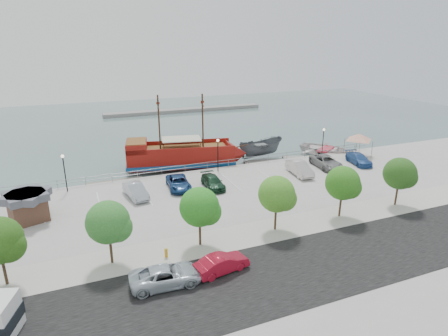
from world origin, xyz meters
name	(u,v)px	position (x,y,z in m)	size (l,w,h in m)	color
ground	(239,197)	(0.00, 0.00, -1.00)	(160.00, 160.00, 0.00)	#4C625F
land_slab	(373,310)	(0.00, -21.00, -0.60)	(100.00, 58.00, 1.20)	#9D9C99
street	(326,262)	(0.00, -16.00, 0.01)	(100.00, 8.00, 0.04)	black
sidewalk	(285,227)	(0.00, -10.00, 0.01)	(100.00, 4.00, 0.05)	#B6AEA0
seawall_railing	(214,165)	(0.00, 7.80, 0.53)	(50.00, 0.06, 1.00)	gray
far_shore	(185,110)	(10.00, 55.00, -0.60)	(40.00, 3.00, 0.80)	#979492
pirate_ship	(190,156)	(-2.06, 12.09, 0.79)	(17.28, 7.84, 10.72)	maroon
patrol_boat	(261,150)	(9.09, 12.17, 0.41)	(2.74, 7.28, 2.82)	#51555B
speedboat	(326,151)	(19.16, 9.76, -0.18)	(5.62, 7.87, 1.63)	silver
dock_west	(115,184)	(-12.60, 9.20, -0.80)	(6.90, 1.97, 0.39)	slate
dock_mid	(271,163)	(9.28, 9.20, -0.78)	(7.67, 2.19, 0.44)	#69645D
dock_east	(304,159)	(14.96, 9.20, -0.82)	(6.42, 1.84, 0.37)	gray
shed	(27,206)	(-21.34, 0.28, 1.46)	(4.23, 4.23, 2.74)	brown
canopy_tent	(359,134)	(21.53, 5.51, 3.22)	(4.75, 4.75, 3.70)	slate
street_van	(166,276)	(-11.82, -14.14, 0.69)	(2.31, 5.00, 1.39)	silver
street_sedan	(222,263)	(-7.77, -14.18, 0.67)	(1.43, 4.10, 1.35)	#B51229
fire_hydrant	(166,252)	(-11.04, -10.80, 0.43)	(0.27, 0.27, 0.79)	gold
lamp_post_left	(64,166)	(-18.00, 6.50, 2.94)	(0.36, 0.36, 4.28)	black
lamp_post_mid	(218,149)	(0.00, 6.50, 2.94)	(0.36, 0.36, 4.28)	black
lamp_post_right	(323,138)	(16.00, 6.50, 2.94)	(0.36, 0.36, 4.28)	black
tree_a	(1,242)	(-21.85, -10.07, 3.30)	(3.30, 3.20, 5.00)	#473321
tree_b	(110,224)	(-14.85, -10.07, 3.30)	(3.30, 3.20, 5.00)	#473321
tree_c	(201,208)	(-7.85, -10.07, 3.30)	(3.30, 3.20, 5.00)	#473321
tree_d	(278,195)	(-0.85, -10.07, 3.30)	(3.30, 3.20, 5.00)	#473321
tree_e	(344,184)	(6.15, -10.07, 3.30)	(3.30, 3.20, 5.00)	#473321
tree_f	(401,174)	(13.15, -10.07, 3.30)	(3.30, 3.20, 5.00)	#473321
parked_car_b	(136,191)	(-11.19, 1.99, 0.75)	(1.59, 4.57, 1.50)	#ABB2BD
parked_car_c	(178,183)	(-6.28, 2.70, 0.69)	(2.30, 4.98, 1.39)	navy
parked_car_d	(213,182)	(-2.56, 1.53, 0.66)	(1.86, 4.57, 1.33)	#163822
parked_car_f	(300,168)	(9.03, 1.58, 0.83)	(1.75, 5.03, 1.66)	silver
parked_car_g	(326,162)	(13.87, 2.67, 0.77)	(2.56, 5.54, 1.54)	gray
parked_car_h	(359,159)	(18.85, 2.17, 0.71)	(1.98, 4.87, 1.41)	#2C5598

